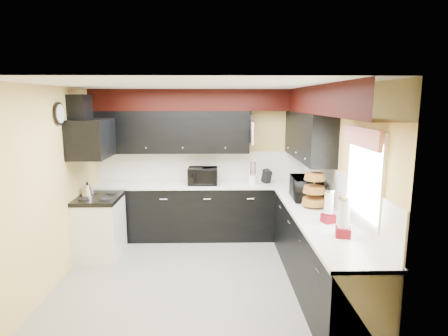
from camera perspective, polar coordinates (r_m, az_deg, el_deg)
name	(u,v)px	position (r m, az deg, el deg)	size (l,w,h in m)	color
ground	(198,277)	(5.20, -3.97, -16.22)	(3.60, 3.60, 0.00)	gray
wall_back	(202,162)	(6.54, -3.38, 0.85)	(3.60, 0.06, 2.50)	#E0C666
wall_right	(337,185)	(5.02, 16.85, -2.47)	(0.06, 3.60, 2.50)	#E0C666
wall_left	(54,186)	(5.19, -24.44, -2.55)	(0.06, 3.60, 2.50)	#E0C666
ceiling	(196,85)	(4.66, -4.36, 12.47)	(3.60, 3.60, 0.06)	white
cab_back	(202,212)	(6.43, -3.40, -6.64)	(3.60, 0.60, 0.90)	black
cab_right	(317,253)	(4.90, 14.04, -12.47)	(0.60, 3.00, 0.90)	black
counter_back	(202,185)	(6.31, -3.45, -2.55)	(3.62, 0.64, 0.04)	white
counter_right	(319,217)	(4.74, 14.28, -7.22)	(0.64, 3.02, 0.04)	white
splash_back	(202,166)	(6.54, -3.38, 0.31)	(3.60, 0.02, 0.50)	white
splash_right	(336,189)	(5.03, 16.70, -3.14)	(0.02, 3.60, 0.50)	white
upper_back	(171,132)	(6.34, -8.03, 5.47)	(2.60, 0.35, 0.70)	black
upper_right	(308,136)	(5.74, 12.70, 4.84)	(0.35, 1.80, 0.70)	black
soffit_back	(201,100)	(6.28, -3.54, 10.30)	(3.60, 0.36, 0.35)	black
soffit_right	(332,100)	(4.68, 16.09, 9.95)	(0.36, 3.24, 0.35)	black
stove	(100,228)	(5.98, -18.36, -8.68)	(0.60, 0.75, 0.86)	white
cooktop	(98,198)	(5.85, -18.61, -4.41)	(0.62, 0.77, 0.06)	black
hood	(91,138)	(5.72, -19.60, 4.27)	(0.50, 0.78, 0.55)	black
hood_duct	(80,109)	(5.74, -21.10, 8.40)	(0.24, 0.40, 0.40)	black
window	(365,176)	(4.13, 20.69, -1.13)	(0.03, 0.86, 0.96)	white
valance	(362,137)	(4.05, 20.33, 4.41)	(0.04, 0.88, 0.20)	red
pan_top	(251,120)	(6.24, 4.08, 7.31)	(0.03, 0.22, 0.40)	black
pan_mid	(251,136)	(6.13, 4.16, 4.91)	(0.03, 0.28, 0.46)	black
pan_low	(250,136)	(6.39, 3.94, 4.86)	(0.03, 0.24, 0.42)	black
cut_board	(253,133)	(6.00, 4.37, 5.28)	(0.03, 0.26, 0.35)	white
baskets	(314,189)	(5.00, 13.58, -3.18)	(0.27, 0.27, 0.50)	brown
clock	(59,114)	(5.30, -23.80, 7.58)	(0.03, 0.30, 0.30)	black
deco_plate	(349,106)	(4.57, 18.50, 8.89)	(0.03, 0.24, 0.24)	white
toaster_oven	(203,176)	(6.23, -3.25, -1.23)	(0.48, 0.40, 0.28)	black
microwave	(306,188)	(5.42, 12.38, -3.01)	(0.57, 0.38, 0.31)	black
utensil_crock	(253,180)	(6.27, 4.42, -1.78)	(0.14, 0.14, 0.15)	white
knife_block	(267,176)	(6.36, 6.51, -1.29)	(0.10, 0.14, 0.23)	black
kettle	(88,190)	(5.95, -20.08, -3.18)	(0.18, 0.18, 0.16)	#A6A7AB
dispenser_a	(329,208)	(4.44, 15.67, -5.83)	(0.13, 0.13, 0.35)	#5A1202
dispenser_b	(344,218)	(4.02, 17.78, -7.26)	(0.15, 0.15, 0.40)	#5E1208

